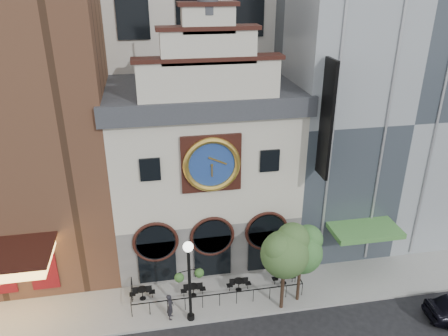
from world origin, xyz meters
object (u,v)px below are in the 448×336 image
bistro_2 (239,284)px  tree_right (302,249)px  pedestrian (170,307)px  tree_left (286,250)px  bistro_3 (284,277)px  bistro_1 (193,290)px  bistro_0 (142,293)px  lamppost (189,273)px

bistro_2 → tree_right: bearing=-23.0°
pedestrian → tree_left: size_ratio=0.30×
bistro_3 → bistro_1: bearing=-178.8°
bistro_0 → bistro_3: same height
bistro_1 → bistro_2: (2.94, 0.00, 0.00)m
bistro_3 → bistro_0: bearing=179.0°
bistro_0 → lamppost: (2.79, -2.29, 2.87)m
bistro_3 → tree_left: (-0.77, -2.10, 3.67)m
bistro_3 → tree_right: tree_right is taller
bistro_0 → lamppost: size_ratio=0.29×
bistro_1 → pedestrian: bearing=-132.2°
bistro_0 → bistro_1: same height
bistro_1 → tree_left: (5.23, -1.97, 3.67)m
bistro_3 → lamppost: lamppost is taller
bistro_3 → tree_right: 3.67m
bistro_1 → bistro_2: same height
pedestrian → tree_right: tree_right is taller
tree_left → tree_right: bearing=22.3°
tree_left → pedestrian: bearing=177.8°
bistro_0 → pedestrian: 2.60m
tree_left → tree_right: tree_left is taller
bistro_3 → tree_right: bearing=-75.1°
bistro_1 → tree_right: size_ratio=0.31×
bistro_1 → pedestrian: 2.34m
bistro_1 → bistro_3: size_ratio=1.00×
tree_right → lamppost: bearing=-175.6°
pedestrian → tree_right: (7.98, 0.23, 2.88)m
bistro_1 → bistro_3: bearing=1.2°
bistro_2 → lamppost: lamppost is taller
bistro_3 → pedestrian: 7.78m
tree_left → tree_right: size_ratio=1.11×
lamppost → bistro_1: bearing=68.5°
bistro_2 → bistro_0: bearing=177.3°
bistro_3 → lamppost: (-6.38, -2.13, 2.87)m
bistro_2 → bistro_3: 3.06m
tree_right → bistro_3: bearing=104.9°
bistro_2 → tree_left: 4.75m
bistro_1 → pedestrian: size_ratio=0.93×
bistro_1 → lamppost: size_ratio=0.29×
bistro_1 → lamppost: (-0.38, -2.00, 2.87)m
bistro_1 → bistro_3: (6.00, 0.13, 0.00)m
bistro_0 → tree_left: size_ratio=0.28×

